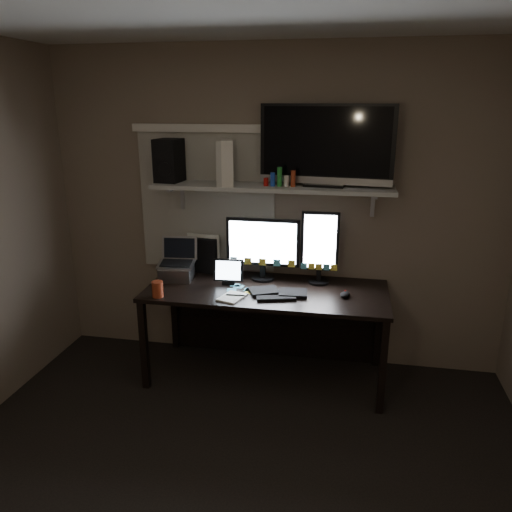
% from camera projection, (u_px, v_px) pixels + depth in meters
% --- Properties ---
extents(back_wall, '(3.60, 0.00, 3.60)m').
position_uv_depth(back_wall, '(275.00, 211.00, 3.94)').
color(back_wall, '#796856').
rests_on(back_wall, floor).
extents(window_blinds, '(1.10, 0.02, 1.10)m').
position_uv_depth(window_blinds, '(207.00, 202.00, 4.00)').
color(window_blinds, beige).
rests_on(window_blinds, back_wall).
extents(desk, '(1.80, 0.75, 0.73)m').
position_uv_depth(desk, '(269.00, 305.00, 3.90)').
color(desk, black).
rests_on(desk, floor).
extents(wall_shelf, '(1.80, 0.35, 0.03)m').
position_uv_depth(wall_shelf, '(271.00, 187.00, 3.71)').
color(wall_shelf, '#B0B1AC').
rests_on(wall_shelf, back_wall).
extents(monitor_landscape, '(0.57, 0.06, 0.50)m').
position_uv_depth(monitor_landscape, '(263.00, 249.00, 3.87)').
color(monitor_landscape, black).
rests_on(monitor_landscape, desk).
extents(monitor_portrait, '(0.29, 0.06, 0.57)m').
position_uv_depth(monitor_portrait, '(320.00, 247.00, 3.78)').
color(monitor_portrait, black).
rests_on(monitor_portrait, desk).
extents(keyboard, '(0.46, 0.27, 0.03)m').
position_uv_depth(keyboard, '(278.00, 292.00, 3.64)').
color(keyboard, black).
rests_on(keyboard, desk).
extents(mouse, '(0.09, 0.12, 0.04)m').
position_uv_depth(mouse, '(345.00, 295.00, 3.58)').
color(mouse, black).
rests_on(mouse, desk).
extents(notepad, '(0.20, 0.24, 0.01)m').
position_uv_depth(notepad, '(232.00, 297.00, 3.57)').
color(notepad, white).
rests_on(notepad, desk).
extents(tablet, '(0.23, 0.11, 0.20)m').
position_uv_depth(tablet, '(229.00, 271.00, 3.82)').
color(tablet, black).
rests_on(tablet, desk).
extents(file_sorter, '(0.26, 0.15, 0.31)m').
position_uv_depth(file_sorter, '(204.00, 253.00, 4.09)').
color(file_sorter, black).
rests_on(file_sorter, desk).
extents(laptop, '(0.30, 0.26, 0.32)m').
position_uv_depth(laptop, '(176.00, 260.00, 3.89)').
color(laptop, '#A1A1A6').
rests_on(laptop, desk).
extents(cup, '(0.08, 0.08, 0.12)m').
position_uv_depth(cup, '(158.00, 289.00, 3.57)').
color(cup, '#96341B').
rests_on(cup, desk).
extents(sticky_notes, '(0.31, 0.24, 0.00)m').
position_uv_depth(sticky_notes, '(243.00, 290.00, 3.71)').
color(sticky_notes, yellow).
rests_on(sticky_notes, desk).
extents(tv, '(0.98, 0.29, 0.58)m').
position_uv_depth(tv, '(326.00, 146.00, 3.58)').
color(tv, black).
rests_on(tv, wall_shelf).
extents(game_console, '(0.16, 0.29, 0.33)m').
position_uv_depth(game_console, '(227.00, 162.00, 3.69)').
color(game_console, silver).
rests_on(game_console, wall_shelf).
extents(speaker, '(0.20, 0.23, 0.33)m').
position_uv_depth(speaker, '(169.00, 160.00, 3.82)').
color(speaker, black).
rests_on(speaker, wall_shelf).
extents(bottles, '(0.22, 0.07, 0.14)m').
position_uv_depth(bottles, '(280.00, 177.00, 3.63)').
color(bottles, '#A50F0C').
rests_on(bottles, wall_shelf).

